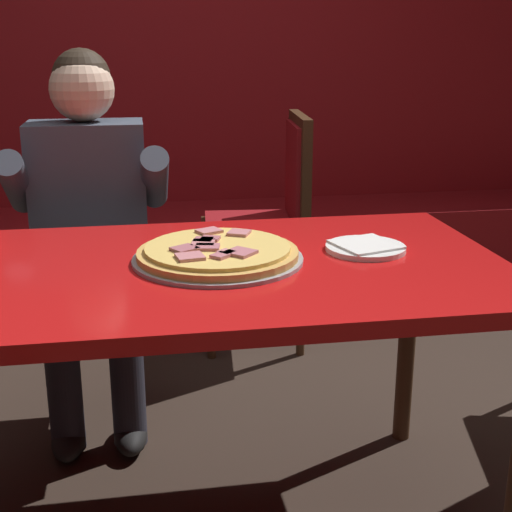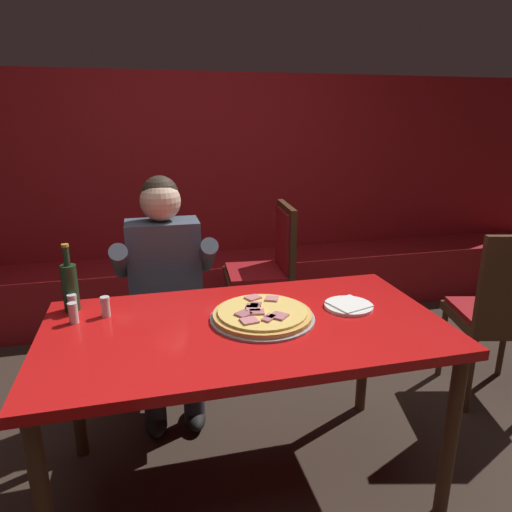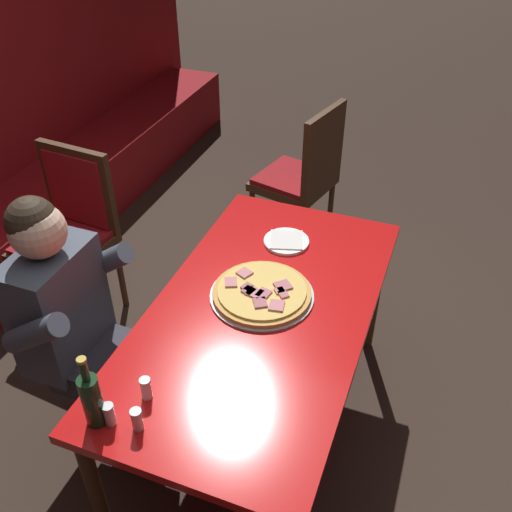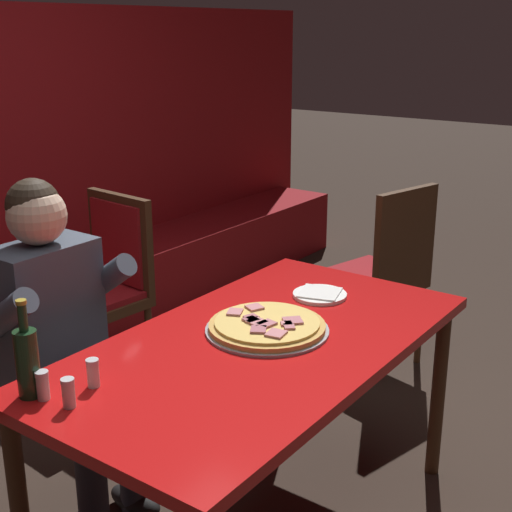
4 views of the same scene
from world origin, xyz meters
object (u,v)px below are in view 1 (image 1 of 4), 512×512
pizza (218,254)px  diner_seated_blue_shirt (90,227)px  main_dining_table (189,294)px  dining_chair_side_aisle (271,211)px  plate_white_paper (366,247)px

pizza → diner_seated_blue_shirt: (-0.35, 0.65, -0.08)m
main_dining_table → pizza: 0.12m
pizza → dining_chair_side_aisle: bearing=73.3°
pizza → plate_white_paper: bearing=3.6°
diner_seated_blue_shirt → plate_white_paper: bearing=-40.0°
plate_white_paper → dining_chair_side_aisle: (-0.02, 1.21, -0.19)m
main_dining_table → pizza: bearing=16.9°
main_dining_table → diner_seated_blue_shirt: diner_seated_blue_shirt is taller
main_dining_table → diner_seated_blue_shirt: bearing=112.4°
plate_white_paper → diner_seated_blue_shirt: bearing=140.0°
pizza → plate_white_paper: (0.39, 0.02, -0.01)m
pizza → diner_seated_blue_shirt: 0.74m
dining_chair_side_aisle → diner_seated_blue_shirt: bearing=-140.9°
plate_white_paper → diner_seated_blue_shirt: (-0.75, 0.63, -0.07)m
pizza → dining_chair_side_aisle: 1.31m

